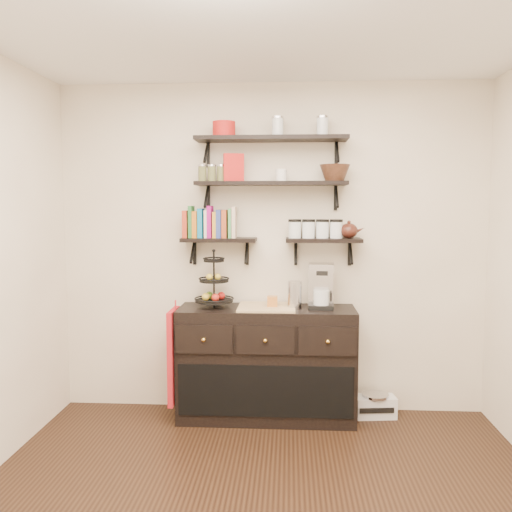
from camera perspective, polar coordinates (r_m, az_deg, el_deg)
The scene contains 20 objects.
ceiling at distance 2.89m, azimuth 0.48°, elevation 25.29°, with size 3.50×3.50×0.02m, color white.
back_wall at distance 4.48m, azimuth 1.64°, elevation 0.73°, with size 3.50×0.02×2.70m, color white.
shelf_top at distance 4.37m, azimuth 1.62°, elevation 12.20°, with size 1.20×0.27×0.23m.
shelf_mid at distance 4.34m, azimuth 1.61°, elevation 7.60°, with size 1.20×0.27×0.23m.
shelf_low_left at distance 4.39m, azimuth -3.89°, elevation 1.64°, with size 0.60×0.25×0.23m.
shelf_low_right at distance 4.36m, azimuth 7.12°, elevation 1.59°, with size 0.60×0.25×0.23m.
cookbooks at distance 4.39m, azimuth -4.77°, elevation 3.43°, with size 0.40×0.15×0.26m.
glass_canisters at distance 4.35m, azimuth 6.28°, elevation 2.74°, with size 0.43×0.10×0.13m.
sideboard at distance 4.42m, azimuth 1.12°, elevation -11.20°, with size 1.40×0.50×0.92m.
fruit_stand at distance 4.33m, azimuth -4.40°, elevation -3.41°, with size 0.30×0.30×0.45m.
candle at distance 4.30m, azimuth 1.74°, elevation -4.77°, with size 0.08×0.08×0.08m, color #B06828.
coffee_maker at distance 4.31m, azimuth 6.86°, elevation -3.23°, with size 0.21×0.20×0.36m.
thermal_carafe at distance 4.27m, azimuth 4.09°, elevation -4.12°, with size 0.11×0.11×0.22m, color silver.
apron at distance 4.39m, azimuth -8.65°, elevation -10.33°, with size 0.04×0.32×0.74m, color maroon.
radio at distance 4.65m, azimuth 12.44°, elevation -15.13°, with size 0.34×0.24×0.19m.
recipe_box at distance 4.36m, azimuth -2.37°, elevation 9.28°, with size 0.16×0.06×0.22m, color #B61814.
walnut_bowl at distance 4.35m, azimuth 8.28°, elevation 8.64°, with size 0.24×0.24×0.13m, color black, non-canonical shape.
ramekins at distance 4.34m, azimuth 2.67°, elevation 8.48°, with size 0.09×0.09×0.10m, color white.
teapot at distance 4.38m, azimuth 9.75°, elevation 2.78°, with size 0.19×0.14×0.14m, color #3A1811, non-canonical shape.
red_pot at distance 4.40m, azimuth -3.39°, elevation 13.16°, with size 0.18×0.18×0.12m, color #B61814.
Camera 1 is at (0.14, -2.71, 1.72)m, focal length 38.00 mm.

